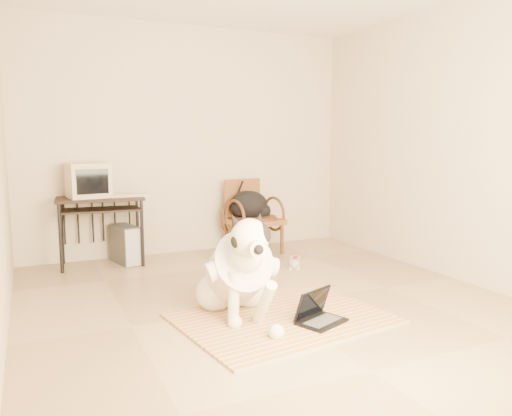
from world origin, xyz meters
TOP-DOWN VIEW (x-y plane):
  - floor at (0.00, 0.00)m, footprint 4.50×4.50m
  - wall_back at (0.00, 2.25)m, footprint 4.50×0.00m
  - wall_right at (2.00, 0.00)m, footprint 0.00×4.50m
  - rug at (-0.08, -0.33)m, footprint 1.69×1.38m
  - dog at (-0.36, -0.13)m, footprint 0.59×1.24m
  - laptop at (0.11, -0.53)m, footprint 0.42×0.37m
  - computer_desk at (-1.11, 1.96)m, footprint 0.94×0.58m
  - crt_monitor at (-1.22, 2.01)m, footprint 0.45×0.44m
  - desk_keyboard at (-0.81, 1.90)m, footprint 0.41×0.16m
  - pc_tower at (-0.86, 1.94)m, footprint 0.29×0.48m
  - rattan_chair at (0.63, 1.85)m, footprint 0.66×0.65m
  - backpack at (0.62, 1.86)m, footprint 0.51×0.39m
  - sneaker_left at (0.41, 1.06)m, footprint 0.28×0.32m
  - sneaker_right at (0.78, 1.03)m, footprint 0.24×0.29m

SIDE VIEW (x-z plane):
  - floor at x=0.00m, z-range 0.00..0.00m
  - rug at x=-0.08m, z-range 0.00..0.02m
  - sneaker_right at x=0.78m, z-range -0.01..0.09m
  - sneaker_left at x=0.41m, z-range -0.01..0.10m
  - laptop at x=0.11m, z-range -0.05..0.20m
  - pc_tower at x=-0.86m, z-range 0.00..0.42m
  - dog at x=-0.36m, z-range -0.09..0.80m
  - rattan_chair at x=0.63m, z-range 0.00..0.88m
  - backpack at x=0.62m, z-range 0.39..0.74m
  - computer_desk at x=-1.11m, z-range 0.27..1.02m
  - desk_keyboard at x=-0.81m, z-range 0.75..0.78m
  - crt_monitor at x=-1.22m, z-range 0.75..1.12m
  - wall_back at x=0.00m, z-range -0.90..3.60m
  - wall_right at x=2.00m, z-range -0.90..3.60m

